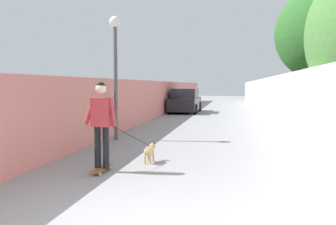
{
  "coord_description": "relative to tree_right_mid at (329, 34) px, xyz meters",
  "views": [
    {
      "loc": [
        -3.97,
        -1.48,
        1.77
      ],
      "look_at": [
        5.78,
        0.35,
        1.0
      ],
      "focal_mm": 37.88,
      "sensor_mm": 36.0,
      "label": 1
    }
  ],
  "objects": [
    {
      "name": "ground_plane",
      "position": [
        6.5,
        4.26,
        -3.31
      ],
      "size": [
        80.0,
        80.0,
        0.0
      ],
      "primitive_type": "plane",
      "color": "gray"
    },
    {
      "name": "skateboard",
      "position": [
        -4.72,
        5.42,
        -3.24
      ],
      "size": [
        0.81,
        0.22,
        0.08
      ],
      "color": "brown",
      "rests_on": "ground"
    },
    {
      "name": "wall_left",
      "position": [
        4.5,
        7.06,
        -2.32
      ],
      "size": [
        48.0,
        0.3,
        1.99
      ],
      "primitive_type": "cube",
      "color": "#CC726B",
      "rests_on": "ground"
    },
    {
      "name": "car_near",
      "position": [
        11.28,
        5.91,
        -2.59
      ],
      "size": [
        4.24,
        1.8,
        1.54
      ],
      "color": "black",
      "rests_on": "ground"
    },
    {
      "name": "lamp_post",
      "position": [
        -0.65,
        6.51,
        -0.58
      ],
      "size": [
        0.36,
        0.36,
        3.94
      ],
      "color": "#4C4C51",
      "rests_on": "ground"
    },
    {
      "name": "person_skateboarder",
      "position": [
        -4.72,
        5.42,
        -2.2
      ],
      "size": [
        0.23,
        0.71,
        1.75
      ],
      "color": "black",
      "rests_on": "skateboard"
    },
    {
      "name": "fence_right",
      "position": [
        4.5,
        1.47,
        -2.29
      ],
      "size": [
        48.0,
        0.3,
        2.04
      ],
      "primitive_type": "cube",
      "color": "silver",
      "rests_on": "ground"
    },
    {
      "name": "dog",
      "position": [
        -3.68,
        4.67,
        -3.04
      ],
      "size": [
        1.36,
        0.87,
        1.06
      ],
      "color": "tan",
      "rests_on": "ground"
    },
    {
      "name": "tree_right_mid",
      "position": [
        0.0,
        0.0,
        0.0
      ],
      "size": [
        3.19,
        3.19,
        4.8
      ],
      "color": "#473523",
      "rests_on": "ground"
    }
  ]
}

